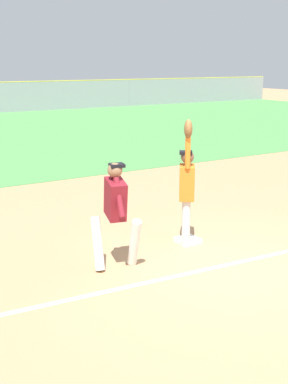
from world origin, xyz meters
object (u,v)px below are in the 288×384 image
fielder (187,184)px  first_base (188,240)px  runner (116,209)px  baseball (187,141)px  parked_car_green (62,96)px

fielder → first_base: bearing=-113.9°
runner → baseball: 1.92m
runner → baseball: size_ratio=23.24×
runner → parked_car_green: size_ratio=0.38×
runner → baseball: bearing=27.2°
first_base → runner: bearing=-168.0°
fielder → parked_car_green: size_ratio=0.51×
baseball → parked_car_green: (9.64, 29.33, -1.20)m
runner → parked_car_green: 31.83m
runner → fielder: bearing=23.8°
first_base → baseball: (-0.02, 0.06, 1.83)m
first_base → parked_car_green: 30.94m
fielder → runner: (-1.58, -0.30, -0.12)m
fielder → runner: 1.62m
first_base → fielder: bearing=-149.2°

